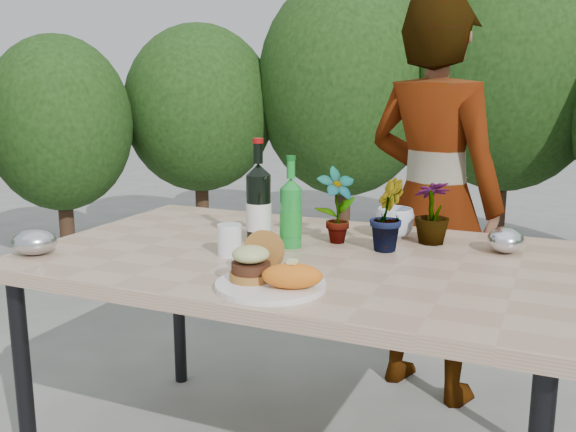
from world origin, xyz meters
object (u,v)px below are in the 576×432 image
at_px(wine_bottle, 259,205).
at_px(person, 433,202).
at_px(patio_table, 299,271).
at_px(dinner_plate, 271,285).

relative_size(wine_bottle, person, 0.21).
distance_m(patio_table, person, 0.82).
relative_size(dinner_plate, wine_bottle, 0.83).
relative_size(patio_table, dinner_plate, 5.71).
height_order(patio_table, dinner_plate, dinner_plate).
xyz_separation_m(patio_table, wine_bottle, (-0.16, 0.06, 0.18)).
xyz_separation_m(patio_table, person, (0.25, 0.77, 0.10)).
distance_m(wine_bottle, person, 0.83).
bearing_deg(dinner_plate, patio_table, 100.95).
bearing_deg(wine_bottle, patio_table, -29.56).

